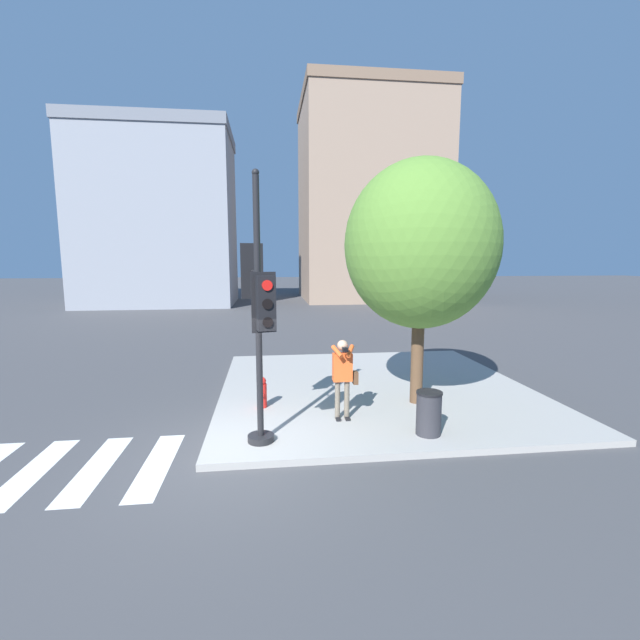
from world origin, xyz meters
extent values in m
plane|color=#424244|center=(0.00, 0.00, 0.00)|extent=(160.00, 160.00, 0.00)
cube|color=#9E9B96|center=(3.50, 3.50, 0.06)|extent=(8.00, 8.00, 0.13)
cube|color=silver|center=(-1.20, -0.14, 0.00)|extent=(0.47, 2.42, 0.01)
cube|color=silver|center=(-2.18, -0.14, 0.00)|extent=(0.47, 2.42, 0.01)
cube|color=silver|center=(-3.17, -0.14, 0.00)|extent=(0.47, 2.42, 0.01)
cylinder|color=black|center=(0.55, 0.31, 0.19)|extent=(0.49, 0.49, 0.12)
cylinder|color=black|center=(0.55, 0.31, 2.57)|extent=(0.12, 0.12, 4.64)
sphere|color=black|center=(0.55, 0.31, 4.93)|extent=(0.13, 0.13, 0.13)
cylinder|color=black|center=(0.49, 0.56, 3.25)|extent=(0.15, 0.39, 0.05)
cube|color=black|center=(0.41, 0.86, 3.25)|extent=(0.35, 0.31, 0.90)
cube|color=black|center=(0.44, 0.74, 3.25)|extent=(0.41, 0.13, 1.02)
cylinder|color=red|center=(0.37, 0.99, 3.55)|extent=(0.17, 0.07, 0.17)
cylinder|color=black|center=(0.37, 0.99, 3.25)|extent=(0.17, 0.07, 0.17)
cylinder|color=black|center=(0.37, 0.99, 2.95)|extent=(0.17, 0.07, 0.17)
cylinder|color=black|center=(0.61, 0.06, 2.75)|extent=(0.14, 0.39, 0.05)
cube|color=black|center=(0.68, -0.25, 2.75)|extent=(0.35, 0.30, 0.90)
cube|color=black|center=(0.65, -0.12, 2.75)|extent=(0.41, 0.12, 1.02)
cylinder|color=red|center=(0.72, -0.38, 3.05)|extent=(0.17, 0.07, 0.17)
cylinder|color=black|center=(0.72, -0.38, 2.75)|extent=(0.17, 0.07, 0.17)
cylinder|color=black|center=(0.72, -0.38, 2.45)|extent=(0.17, 0.07, 0.17)
cube|color=black|center=(2.14, 1.21, 0.15)|extent=(0.09, 0.24, 0.05)
cube|color=black|center=(2.34, 1.21, 0.15)|extent=(0.09, 0.24, 0.05)
cylinder|color=#6B6051|center=(2.14, 1.27, 0.54)|extent=(0.11, 0.11, 0.82)
cylinder|color=#6B6051|center=(2.34, 1.27, 0.54)|extent=(0.11, 0.11, 0.82)
cube|color=#E55623|center=(2.24, 1.27, 1.24)|extent=(0.40, 0.22, 0.58)
sphere|color=tan|center=(2.24, 1.27, 1.71)|extent=(0.22, 0.22, 0.22)
cube|color=black|center=(2.24, 0.96, 1.69)|extent=(0.12, 0.10, 0.09)
cylinder|color=black|center=(2.24, 0.89, 1.69)|extent=(0.06, 0.08, 0.06)
cylinder|color=#E55623|center=(2.10, 1.13, 1.61)|extent=(0.23, 0.35, 0.23)
cylinder|color=#E55623|center=(2.37, 1.13, 1.61)|extent=(0.23, 0.35, 0.23)
cube|color=brown|center=(2.52, 1.29, 1.00)|extent=(0.10, 0.20, 0.26)
cylinder|color=brown|center=(4.15, 2.09, 1.36)|extent=(0.29, 0.29, 2.46)
ellipsoid|color=#568433|center=(4.15, 2.09, 3.79)|extent=(3.43, 3.43, 3.77)
cylinder|color=red|center=(0.55, 2.17, 0.40)|extent=(0.22, 0.22, 0.55)
sphere|color=red|center=(0.55, 2.17, 0.74)|extent=(0.19, 0.19, 0.19)
cylinder|color=red|center=(0.55, 2.03, 0.46)|extent=(0.10, 0.06, 0.10)
cylinder|color=#2D2D33|center=(3.74, 0.24, 0.53)|extent=(0.47, 0.47, 0.81)
cylinder|color=black|center=(3.74, 0.24, 0.96)|extent=(0.50, 0.50, 0.04)
cube|color=gray|center=(-7.51, 27.70, 6.27)|extent=(11.09, 8.27, 12.53)
cube|color=slate|center=(-7.51, 27.70, 12.93)|extent=(11.29, 8.47, 0.80)
cube|color=gray|center=(9.61, 30.69, 8.25)|extent=(11.50, 10.88, 16.49)
cube|color=#7A604C|center=(9.61, 30.69, 16.89)|extent=(11.70, 11.08, 0.80)
camera|label=1|loc=(0.73, -7.29, 3.46)|focal=24.00mm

